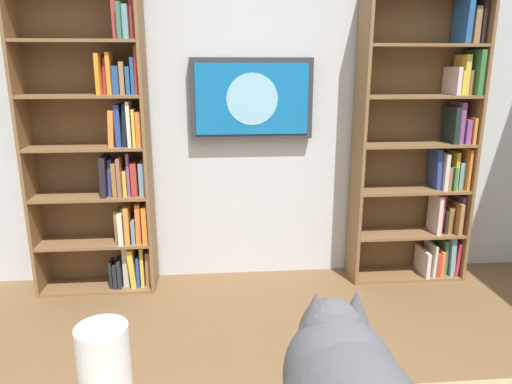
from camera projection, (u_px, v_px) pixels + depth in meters
name	position (u px, v px, depth m)	size (l,w,h in m)	color
wall_back	(254.00, 93.00, 3.32)	(4.52, 0.06, 2.70)	silver
bookshelf_left	(427.00, 149.00, 3.37)	(0.83, 0.28, 2.01)	brown
bookshelf_right	(104.00, 154.00, 3.17)	(0.80, 0.28, 2.03)	brown
wall_mounted_tv	(252.00, 99.00, 3.25)	(0.84, 0.07, 0.55)	#333338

